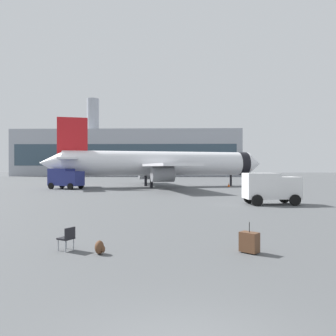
% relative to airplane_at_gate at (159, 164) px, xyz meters
% --- Properties ---
extents(airplane_at_gate, '(35.21, 32.10, 10.50)m').
position_rel_airplane_at_gate_xyz_m(airplane_at_gate, '(0.00, 0.00, 0.00)').
color(airplane_at_gate, white).
rests_on(airplane_at_gate, ground).
extents(service_truck, '(5.27, 3.89, 2.90)m').
position_rel_airplane_at_gate_xyz_m(service_truck, '(-13.00, -5.96, -2.05)').
color(service_truck, navy).
rests_on(service_truck, ground).
extents(cargo_van, '(4.57, 2.70, 2.60)m').
position_rel_airplane_at_gate_xyz_m(cargo_van, '(10.54, -25.34, -2.21)').
color(cargo_van, white).
rests_on(cargo_van, ground).
extents(safety_cone_near, '(0.44, 0.44, 0.77)m').
position_rel_airplane_at_gate_xyz_m(safety_cone_near, '(10.95, -17.49, -3.28)').
color(safety_cone_near, '#F2590C').
rests_on(safety_cone_near, ground).
extents(safety_cone_mid, '(0.44, 0.44, 0.67)m').
position_rel_airplane_at_gate_xyz_m(safety_cone_mid, '(10.61, -19.41, -3.32)').
color(safety_cone_mid, '#F2590C').
rests_on(safety_cone_mid, ground).
extents(safety_cone_far, '(0.44, 0.44, 0.65)m').
position_rel_airplane_at_gate_xyz_m(safety_cone_far, '(11.04, 0.68, -3.34)').
color(safety_cone_far, '#F2590C').
rests_on(safety_cone_far, ground).
extents(safety_cone_outer, '(0.44, 0.44, 0.73)m').
position_rel_airplane_at_gate_xyz_m(safety_cone_outer, '(17.56, -4.97, -3.30)').
color(safety_cone_outer, '#F2590C').
rests_on(safety_cone_outer, ground).
extents(rolling_suitcase, '(0.74, 0.73, 1.10)m').
position_rel_airplane_at_gate_xyz_m(rolling_suitcase, '(5.46, -41.27, -3.27)').
color(rolling_suitcase, brown).
rests_on(rolling_suitcase, ground).
extents(traveller_backpack, '(0.36, 0.40, 0.48)m').
position_rel_airplane_at_gate_xyz_m(traveller_backpack, '(0.16, -41.58, -3.42)').
color(traveller_backpack, brown).
rests_on(traveller_backpack, ground).
extents(gate_chair, '(0.65, 0.65, 0.86)m').
position_rel_airplane_at_gate_xyz_m(gate_chair, '(-1.15, -41.12, -3.16)').
color(gate_chair, black).
rests_on(gate_chair, ground).
extents(terminal_building, '(81.06, 16.65, 28.51)m').
position_rel_airplane_at_gate_xyz_m(terminal_building, '(-15.62, 70.83, 4.74)').
color(terminal_building, '#9EA3AD').
rests_on(terminal_building, ground).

